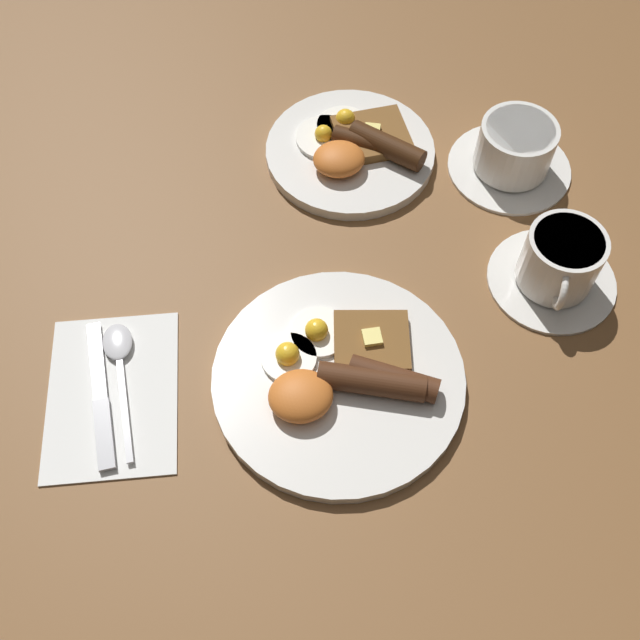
% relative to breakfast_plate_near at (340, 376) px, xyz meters
% --- Properties ---
extents(ground_plane, '(3.00, 3.00, 0.00)m').
position_rel_breakfast_plate_near_xyz_m(ground_plane, '(-0.00, 0.00, -0.01)').
color(ground_plane, brown).
extents(breakfast_plate_near, '(0.27, 0.27, 0.05)m').
position_rel_breakfast_plate_near_xyz_m(breakfast_plate_near, '(0.00, 0.00, 0.00)').
color(breakfast_plate_near, silver).
rests_on(breakfast_plate_near, ground_plane).
extents(breakfast_plate_far, '(0.22, 0.22, 0.04)m').
position_rel_breakfast_plate_near_xyz_m(breakfast_plate_far, '(0.07, 0.33, 0.00)').
color(breakfast_plate_far, silver).
rests_on(breakfast_plate_far, ground_plane).
extents(teacup_near, '(0.15, 0.15, 0.08)m').
position_rel_breakfast_plate_near_xyz_m(teacup_near, '(0.27, 0.10, 0.02)').
color(teacup_near, silver).
rests_on(teacup_near, ground_plane).
extents(teacup_far, '(0.16, 0.16, 0.07)m').
position_rel_breakfast_plate_near_xyz_m(teacup_far, '(0.26, 0.28, 0.02)').
color(teacup_far, silver).
rests_on(teacup_far, ground_plane).
extents(napkin, '(0.15, 0.20, 0.01)m').
position_rel_breakfast_plate_near_xyz_m(napkin, '(-0.24, 0.02, -0.01)').
color(napkin, white).
rests_on(napkin, ground_plane).
extents(knife, '(0.03, 0.18, 0.01)m').
position_rel_breakfast_plate_near_xyz_m(knife, '(-0.26, 0.01, -0.01)').
color(knife, silver).
rests_on(knife, napkin).
extents(spoon, '(0.04, 0.17, 0.01)m').
position_rel_breakfast_plate_near_xyz_m(spoon, '(-0.24, 0.06, -0.00)').
color(spoon, silver).
rests_on(spoon, napkin).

